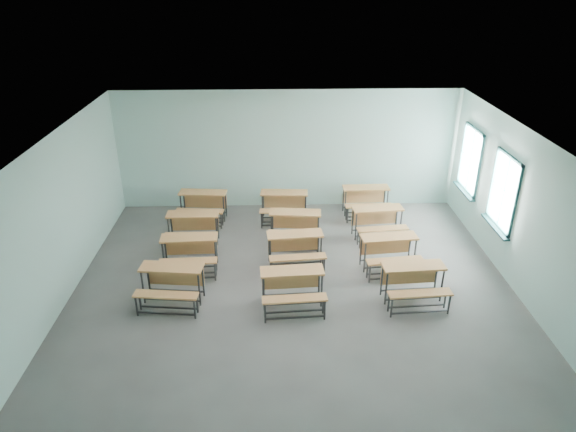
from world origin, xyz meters
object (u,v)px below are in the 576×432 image
desk_unit_r1c0 (189,249)px  desk_unit_r2c0 (193,225)px  desk_unit_r2c2 (378,219)px  desk_unit_r2c1 (295,223)px  desk_unit_r3c1 (284,202)px  desk_unit_r0c1 (293,284)px  desk_unit_r0c2 (414,279)px  desk_unit_r1c1 (296,246)px  desk_unit_r0c0 (171,281)px  desk_unit_r1c2 (390,249)px  desk_unit_r3c0 (202,202)px  desk_unit_r3c2 (366,197)px

desk_unit_r1c0 → desk_unit_r2c0: bearing=92.0°
desk_unit_r1c0 → desk_unit_r2c2: size_ratio=0.97×
desk_unit_r2c1 → desk_unit_r3c1: size_ratio=1.02×
desk_unit_r0c1 → desk_unit_r2c2: same height
desk_unit_r0c2 → desk_unit_r1c1: size_ratio=0.99×
desk_unit_r0c0 → desk_unit_r3c1: same height
desk_unit_r0c0 → desk_unit_r1c0: size_ratio=1.04×
desk_unit_r1c2 → desk_unit_r3c1: 3.34m
desk_unit_r3c1 → desk_unit_r2c2: bearing=-21.5°
desk_unit_r1c2 → desk_unit_r2c0: (-4.40, 1.27, 0.00)m
desk_unit_r3c0 → desk_unit_r2c2: bearing=-8.8°
desk_unit_r0c1 → desk_unit_r2c2: (2.17, 2.77, 0.00)m
desk_unit_r0c0 → desk_unit_r1c0: same height
desk_unit_r0c2 → desk_unit_r1c0: size_ratio=1.02×
desk_unit_r3c0 → desk_unit_r1c0: bearing=-84.2°
desk_unit_r0c0 → desk_unit_r0c1: bearing=1.5°
desk_unit_r2c1 → desk_unit_r3c1: bearing=106.2°
desk_unit_r3c1 → desk_unit_r3c2: 2.19m
desk_unit_r3c2 → desk_unit_r1c0: bearing=-149.3°
desk_unit_r1c0 → desk_unit_r3c1: 3.17m
desk_unit_r2c0 → desk_unit_r2c2: same height
desk_unit_r1c2 → desk_unit_r2c2: bearing=83.0°
desk_unit_r0c2 → desk_unit_r2c0: 5.25m
desk_unit_r3c1 → desk_unit_r2c1: bearing=-76.1°
desk_unit_r0c0 → desk_unit_r2c0: size_ratio=1.07×
desk_unit_r0c0 → desk_unit_r3c0: same height
desk_unit_r2c2 → desk_unit_r3c0: same height
desk_unit_r0c2 → desk_unit_r3c1: (-2.44, 3.70, 0.00)m
desk_unit_r0c0 → desk_unit_r3c2: (4.45, 3.88, 0.00)m
desk_unit_r1c0 → desk_unit_r2c1: size_ratio=0.97×
desk_unit_r0c2 → desk_unit_r3c0: (-4.54, 3.78, 0.00)m
desk_unit_r1c0 → desk_unit_r3c1: bearing=46.4°
desk_unit_r1c1 → desk_unit_r3c0: 3.31m
desk_unit_r0c1 → desk_unit_r1c0: same height
desk_unit_r1c1 → desk_unit_r1c2: bearing=-10.6°
desk_unit_r1c2 → desk_unit_r3c2: bearing=85.0°
desk_unit_r0c2 → desk_unit_r3c0: 5.91m
desk_unit_r0c2 → desk_unit_r3c2: size_ratio=1.03×
desk_unit_r2c0 → desk_unit_r0c0: bearing=-92.2°
desk_unit_r1c0 → desk_unit_r2c1: bearing=24.7°
desk_unit_r1c1 → desk_unit_r2c2: 2.41m
desk_unit_r2c1 → desk_unit_r3c0: size_ratio=1.00×
desk_unit_r0c2 → desk_unit_r2c2: size_ratio=0.98×
desk_unit_r0c0 → desk_unit_r2c2: bearing=36.0°
desk_unit_r0c1 → desk_unit_r3c0: size_ratio=0.98×
desk_unit_r1c1 → desk_unit_r3c1: same height
desk_unit_r1c1 → desk_unit_r0c1: bearing=-99.7°
desk_unit_r2c1 → desk_unit_r3c2: same height
desk_unit_r1c0 → desk_unit_r0c0: bearing=-100.8°
desk_unit_r3c2 → desk_unit_r1c2: bearing=-90.3°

